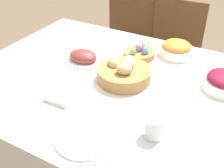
% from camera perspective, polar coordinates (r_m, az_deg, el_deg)
% --- Properties ---
extents(dining_table, '(1.64, 1.19, 0.77)m').
position_cam_1_polar(dining_table, '(1.69, 1.37, -10.49)').
color(dining_table, white).
rests_on(dining_table, ground).
extents(chair_far_left, '(0.47, 0.47, 0.91)m').
position_cam_1_polar(chair_far_left, '(2.49, 2.93, 8.27)').
color(chair_far_left, brown).
rests_on(chair_far_left, ground).
extents(chair_far_center, '(0.43, 0.43, 0.91)m').
position_cam_1_polar(chair_far_center, '(2.36, 11.87, 6.04)').
color(chair_far_center, brown).
rests_on(chair_far_center, ground).
extents(bread_basket, '(0.28, 0.28, 0.12)m').
position_cam_1_polar(bread_basket, '(1.45, 2.41, 2.31)').
color(bread_basket, '#9E7542').
rests_on(bread_basket, dining_table).
extents(egg_basket, '(0.19, 0.19, 0.08)m').
position_cam_1_polar(egg_basket, '(1.69, 5.66, 6.52)').
color(egg_basket, '#9E7542').
rests_on(egg_basket, dining_table).
extents(ham_platter, '(0.26, 0.18, 0.07)m').
position_cam_1_polar(ham_platter, '(1.64, -5.89, 5.41)').
color(ham_platter, white).
rests_on(ham_platter, dining_table).
extents(carrot_bowl, '(0.20, 0.20, 0.09)m').
position_cam_1_polar(carrot_bowl, '(1.73, 12.94, 6.96)').
color(carrot_bowl, white).
rests_on(carrot_bowl, dining_table).
extents(dinner_plate, '(0.25, 0.25, 0.01)m').
position_cam_1_polar(dinner_plate, '(1.14, -5.56, -10.70)').
color(dinner_plate, white).
rests_on(dinner_plate, dining_table).
extents(fork, '(0.01, 0.17, 0.00)m').
position_cam_1_polar(fork, '(1.21, -11.44, -8.24)').
color(fork, silver).
rests_on(fork, dining_table).
extents(knife, '(0.01, 0.17, 0.00)m').
position_cam_1_polar(knife, '(1.08, 1.14, -13.51)').
color(knife, silver).
rests_on(knife, dining_table).
extents(spoon, '(0.01, 0.17, 0.00)m').
position_cam_1_polar(spoon, '(1.07, 2.59, -14.07)').
color(spoon, silver).
rests_on(spoon, dining_table).
extents(drinking_cup, '(0.08, 0.08, 0.09)m').
position_cam_1_polar(drinking_cup, '(1.13, 8.48, -8.67)').
color(drinking_cup, silver).
rests_on(drinking_cup, dining_table).
extents(butter_dish, '(0.13, 0.08, 0.03)m').
position_cam_1_polar(butter_dish, '(1.34, -10.62, -2.71)').
color(butter_dish, white).
rests_on(butter_dish, dining_table).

